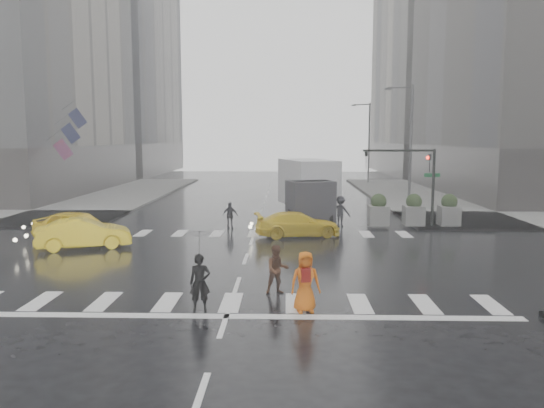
{
  "coord_description": "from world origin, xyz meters",
  "views": [
    {
      "loc": [
        1.69,
        -21.95,
        5.09
      ],
      "look_at": [
        1.07,
        2.0,
        2.1
      ],
      "focal_mm": 35.0,
      "sensor_mm": 36.0,
      "label": 1
    }
  ],
  "objects_px": {
    "traffic_signal_pole": "(416,172)",
    "taxi_front": "(78,226)",
    "pedestrian_brown": "(277,270)",
    "box_truck": "(308,188)",
    "pedestrian_orange": "(305,282)",
    "taxi_mid": "(84,233)"
  },
  "relations": [
    {
      "from": "pedestrian_brown",
      "to": "taxi_front",
      "type": "distance_m",
      "value": 13.32
    },
    {
      "from": "traffic_signal_pole",
      "to": "pedestrian_orange",
      "type": "xyz_separation_m",
      "value": [
        -6.73,
        -14.81,
        -2.31
      ]
    },
    {
      "from": "pedestrian_orange",
      "to": "box_truck",
      "type": "bearing_deg",
      "value": 76.61
    },
    {
      "from": "taxi_front",
      "to": "taxi_mid",
      "type": "distance_m",
      "value": 2.0
    },
    {
      "from": "box_truck",
      "to": "pedestrian_orange",
      "type": "bearing_deg",
      "value": -109.36
    },
    {
      "from": "traffic_signal_pole",
      "to": "pedestrian_brown",
      "type": "relative_size",
      "value": 2.8
    },
    {
      "from": "pedestrian_brown",
      "to": "pedestrian_orange",
      "type": "xyz_separation_m",
      "value": [
        0.85,
        -1.82,
        0.1
      ]
    },
    {
      "from": "pedestrian_brown",
      "to": "box_truck",
      "type": "bearing_deg",
      "value": 70.72
    },
    {
      "from": "traffic_signal_pole",
      "to": "pedestrian_orange",
      "type": "distance_m",
      "value": 16.43
    },
    {
      "from": "pedestrian_orange",
      "to": "taxi_front",
      "type": "relative_size",
      "value": 0.41
    },
    {
      "from": "pedestrian_orange",
      "to": "box_truck",
      "type": "distance_m",
      "value": 18.23
    },
    {
      "from": "traffic_signal_pole",
      "to": "taxi_front",
      "type": "distance_m",
      "value": 18.32
    },
    {
      "from": "box_truck",
      "to": "taxi_front",
      "type": "bearing_deg",
      "value": -163.73
    },
    {
      "from": "pedestrian_orange",
      "to": "taxi_mid",
      "type": "relative_size",
      "value": 0.43
    },
    {
      "from": "traffic_signal_pole",
      "to": "taxi_front",
      "type": "height_order",
      "value": "traffic_signal_pole"
    },
    {
      "from": "box_truck",
      "to": "traffic_signal_pole",
      "type": "bearing_deg",
      "value": -46.5
    },
    {
      "from": "traffic_signal_pole",
      "to": "pedestrian_brown",
      "type": "xyz_separation_m",
      "value": [
        -7.59,
        -12.99,
        -2.41
      ]
    },
    {
      "from": "taxi_front",
      "to": "taxi_mid",
      "type": "height_order",
      "value": "taxi_front"
    },
    {
      "from": "taxi_front",
      "to": "box_truck",
      "type": "xyz_separation_m",
      "value": [
        11.77,
        7.63,
        1.22
      ]
    },
    {
      "from": "pedestrian_brown",
      "to": "taxi_mid",
      "type": "bearing_deg",
      "value": 129.16
    },
    {
      "from": "traffic_signal_pole",
      "to": "pedestrian_orange",
      "type": "height_order",
      "value": "traffic_signal_pole"
    },
    {
      "from": "traffic_signal_pole",
      "to": "taxi_front",
      "type": "xyz_separation_m",
      "value": [
        -17.65,
        -4.26,
        -2.46
      ]
    }
  ]
}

